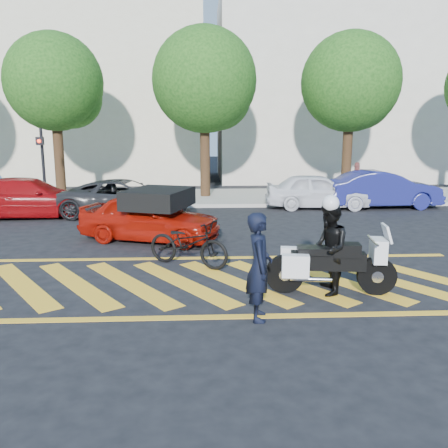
{
  "coord_description": "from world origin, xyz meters",
  "views": [
    {
      "loc": [
        -0.18,
        -9.58,
        3.21
      ],
      "look_at": [
        0.33,
        1.01,
        1.05
      ],
      "focal_mm": 38.0,
      "sensor_mm": 36.0,
      "label": 1
    }
  ],
  "objects_px": {
    "officer_moto": "(329,249)",
    "parked_mid_right": "(317,191)",
    "police_motorcycle": "(329,263)",
    "parked_left": "(29,198)",
    "bicycle": "(188,243)",
    "officer_bike": "(259,267)",
    "parked_right": "(382,189)",
    "parked_mid_left": "(126,198)",
    "red_convertible": "(150,217)"
  },
  "relations": [
    {
      "from": "officer_moto",
      "to": "parked_mid_right",
      "type": "distance_m",
      "value": 10.23
    },
    {
      "from": "police_motorcycle",
      "to": "parked_left",
      "type": "distance_m",
      "value": 12.25
    },
    {
      "from": "bicycle",
      "to": "officer_moto",
      "type": "relative_size",
      "value": 1.16
    },
    {
      "from": "police_motorcycle",
      "to": "officer_bike",
      "type": "bearing_deg",
      "value": -134.5
    },
    {
      "from": "officer_bike",
      "to": "officer_moto",
      "type": "bearing_deg",
      "value": -47.85
    },
    {
      "from": "officer_bike",
      "to": "officer_moto",
      "type": "distance_m",
      "value": 1.92
    },
    {
      "from": "bicycle",
      "to": "parked_left",
      "type": "distance_m",
      "value": 8.85
    },
    {
      "from": "officer_moto",
      "to": "parked_left",
      "type": "height_order",
      "value": "officer_moto"
    },
    {
      "from": "officer_moto",
      "to": "parked_left",
      "type": "bearing_deg",
      "value": -127.38
    },
    {
      "from": "officer_moto",
      "to": "parked_left",
      "type": "relative_size",
      "value": 0.37
    },
    {
      "from": "bicycle",
      "to": "parked_right",
      "type": "bearing_deg",
      "value": -14.35
    },
    {
      "from": "officer_bike",
      "to": "parked_right",
      "type": "height_order",
      "value": "officer_bike"
    },
    {
      "from": "bicycle",
      "to": "parked_mid_left",
      "type": "relative_size",
      "value": 0.43
    },
    {
      "from": "police_motorcycle",
      "to": "red_convertible",
      "type": "relative_size",
      "value": 0.63
    },
    {
      "from": "parked_right",
      "to": "parked_mid_left",
      "type": "bearing_deg",
      "value": 95.41
    },
    {
      "from": "parked_mid_left",
      "to": "parked_mid_right",
      "type": "bearing_deg",
      "value": -71.72
    },
    {
      "from": "officer_bike",
      "to": "officer_moto",
      "type": "relative_size",
      "value": 1.02
    },
    {
      "from": "red_convertible",
      "to": "parked_right",
      "type": "relative_size",
      "value": 0.88
    },
    {
      "from": "police_motorcycle",
      "to": "parked_right",
      "type": "bearing_deg",
      "value": 71.17
    },
    {
      "from": "police_motorcycle",
      "to": "officer_moto",
      "type": "xyz_separation_m",
      "value": [
        -0.02,
        -0.01,
        0.3
      ]
    },
    {
      "from": "officer_bike",
      "to": "red_convertible",
      "type": "bearing_deg",
      "value": 26.4
    },
    {
      "from": "parked_left",
      "to": "parked_mid_left",
      "type": "xyz_separation_m",
      "value": [
        3.5,
        0.0,
        -0.04
      ]
    },
    {
      "from": "red_convertible",
      "to": "parked_left",
      "type": "bearing_deg",
      "value": 69.51
    },
    {
      "from": "police_motorcycle",
      "to": "red_convertible",
      "type": "height_order",
      "value": "red_convertible"
    },
    {
      "from": "parked_mid_left",
      "to": "parked_right",
      "type": "distance_m",
      "value": 10.21
    },
    {
      "from": "parked_mid_right",
      "to": "parked_right",
      "type": "distance_m",
      "value": 2.66
    },
    {
      "from": "bicycle",
      "to": "parked_right",
      "type": "relative_size",
      "value": 0.46
    },
    {
      "from": "officer_moto",
      "to": "parked_right",
      "type": "height_order",
      "value": "officer_moto"
    },
    {
      "from": "officer_bike",
      "to": "parked_mid_right",
      "type": "xyz_separation_m",
      "value": [
        3.72,
        11.18,
        -0.21
      ]
    },
    {
      "from": "officer_bike",
      "to": "parked_left",
      "type": "bearing_deg",
      "value": 40.08
    },
    {
      "from": "red_convertible",
      "to": "parked_right",
      "type": "height_order",
      "value": "parked_right"
    },
    {
      "from": "bicycle",
      "to": "parked_mid_right",
      "type": "distance_m",
      "value": 9.39
    },
    {
      "from": "bicycle",
      "to": "parked_mid_left",
      "type": "height_order",
      "value": "parked_mid_left"
    },
    {
      "from": "parked_left",
      "to": "parked_mid_left",
      "type": "bearing_deg",
      "value": -96.44
    },
    {
      "from": "parked_left",
      "to": "parked_mid_right",
      "type": "distance_m",
      "value": 11.04
    },
    {
      "from": "police_motorcycle",
      "to": "officer_moto",
      "type": "distance_m",
      "value": 0.3
    },
    {
      "from": "police_motorcycle",
      "to": "parked_mid_left",
      "type": "xyz_separation_m",
      "value": [
        -5.24,
        8.58,
        0.07
      ]
    },
    {
      "from": "officer_bike",
      "to": "parked_right",
      "type": "xyz_separation_m",
      "value": [
        6.38,
        11.18,
        -0.17
      ]
    },
    {
      "from": "red_convertible",
      "to": "parked_left",
      "type": "xyz_separation_m",
      "value": [
        -4.78,
        3.96,
        0.03
      ]
    },
    {
      "from": "parked_left",
      "to": "parked_mid_right",
      "type": "xyz_separation_m",
      "value": [
        10.95,
        1.4,
        -0.01
      ]
    },
    {
      "from": "police_motorcycle",
      "to": "parked_mid_right",
      "type": "bearing_deg",
      "value": 84.71
    },
    {
      "from": "officer_bike",
      "to": "parked_mid_left",
      "type": "height_order",
      "value": "officer_bike"
    },
    {
      "from": "bicycle",
      "to": "police_motorcycle",
      "type": "height_order",
      "value": "police_motorcycle"
    },
    {
      "from": "police_motorcycle",
      "to": "parked_mid_left",
      "type": "bearing_deg",
      "value": 128.58
    },
    {
      "from": "officer_bike",
      "to": "police_motorcycle",
      "type": "height_order",
      "value": "officer_bike"
    },
    {
      "from": "parked_left",
      "to": "parked_right",
      "type": "bearing_deg",
      "value": -90.57
    },
    {
      "from": "officer_moto",
      "to": "police_motorcycle",
      "type": "bearing_deg",
      "value": 113.54
    },
    {
      "from": "red_convertible",
      "to": "bicycle",
      "type": "bearing_deg",
      "value": -136.68
    },
    {
      "from": "officer_moto",
      "to": "red_convertible",
      "type": "relative_size",
      "value": 0.45
    },
    {
      "from": "officer_bike",
      "to": "parked_mid_left",
      "type": "bearing_deg",
      "value": 24.47
    }
  ]
}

